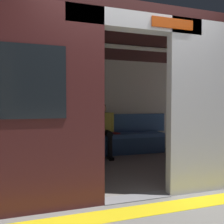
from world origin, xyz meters
name	(u,v)px	position (x,y,z in m)	size (l,w,h in m)	color
ground_plane	(137,198)	(0.00, 0.00, 0.00)	(60.00, 60.00, 0.00)	gray
platform_edge_strip	(147,210)	(0.00, 0.30, 0.00)	(8.00, 0.24, 0.01)	yellow
train_car	(109,83)	(0.05, -1.16, 1.54)	(6.40, 2.68, 2.36)	silver
bench_seat	(100,140)	(0.00, -2.17, 0.36)	(3.10, 0.44, 0.47)	#38609E
person_seated	(103,125)	(-0.04, -2.12, 0.69)	(0.55, 0.67, 1.20)	#D8CC4C
handbag	(85,131)	(0.33, -2.23, 0.56)	(0.26, 0.15, 0.17)	#262D4C
book	(115,133)	(-0.36, -2.22, 0.49)	(0.15, 0.22, 0.03)	#B22D2D
grab_pole_door	(101,108)	(0.36, -0.40, 1.11)	(0.04, 0.04, 2.22)	silver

